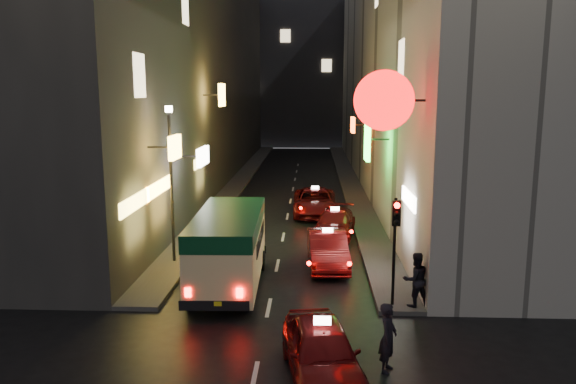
# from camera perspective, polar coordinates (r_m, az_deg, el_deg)

# --- Properties ---
(building_left) EXTENTS (7.48, 52.00, 18.00)m
(building_left) POSITION_cam_1_polar(r_m,az_deg,el_deg) (43.78, -10.11, 12.75)
(building_left) COLOR #3D3A37
(building_left) RESTS_ON ground
(building_right) EXTENTS (8.30, 52.00, 18.00)m
(building_right) POSITION_cam_1_polar(r_m,az_deg,el_deg) (43.27, 11.60, 12.74)
(building_right) COLOR #AAA69C
(building_right) RESTS_ON ground
(building_far) EXTENTS (30.00, 10.00, 22.00)m
(building_far) POSITION_cam_1_polar(r_m,az_deg,el_deg) (74.84, 1.50, 13.31)
(building_far) COLOR #2F2F34
(building_far) RESTS_ON ground
(sidewalk_left) EXTENTS (1.50, 52.00, 0.15)m
(sidewalk_left) POSITION_cam_1_polar(r_m,az_deg,el_deg) (43.63, -4.94, 1.12)
(sidewalk_left) COLOR #454240
(sidewalk_left) RESTS_ON ground
(sidewalk_right) EXTENTS (1.50, 52.00, 0.15)m
(sidewalk_right) POSITION_cam_1_polar(r_m,az_deg,el_deg) (43.36, 6.28, 1.04)
(sidewalk_right) COLOR #454240
(sidewalk_right) RESTS_ON ground
(minibus) EXTENTS (2.38, 6.35, 2.71)m
(minibus) POSITION_cam_1_polar(r_m,az_deg,el_deg) (20.00, -6.04, -4.99)
(minibus) COLOR #F6DE99
(minibus) RESTS_ON ground
(taxi_near) EXTENTS (2.94, 5.47, 1.82)m
(taxi_near) POSITION_cam_1_polar(r_m,az_deg,el_deg) (14.11, 3.47, -15.45)
(taxi_near) COLOR #620D0E
(taxi_near) RESTS_ON ground
(taxi_second) EXTENTS (2.38, 5.25, 1.81)m
(taxi_second) POSITION_cam_1_polar(r_m,az_deg,el_deg) (22.56, 4.04, -5.54)
(taxi_second) COLOR #620D0E
(taxi_second) RESTS_ON ground
(taxi_third) EXTENTS (2.55, 4.88, 1.65)m
(taxi_third) POSITION_cam_1_polar(r_m,az_deg,el_deg) (27.25, 4.78, -2.97)
(taxi_third) COLOR #620D0E
(taxi_third) RESTS_ON ground
(taxi_far) EXTENTS (2.31, 5.43, 1.89)m
(taxi_far) POSITION_cam_1_polar(r_m,az_deg,el_deg) (31.90, 2.77, -0.79)
(taxi_far) COLOR #620D0E
(taxi_far) RESTS_ON ground
(pedestrian_crossing) EXTENTS (0.63, 0.77, 2.02)m
(pedestrian_crossing) POSITION_cam_1_polar(r_m,az_deg,el_deg) (14.59, 10.13, -13.92)
(pedestrian_crossing) COLOR black
(pedestrian_crossing) RESTS_ON ground
(pedestrian_sidewalk) EXTENTS (0.86, 0.67, 2.00)m
(pedestrian_sidewalk) POSITION_cam_1_polar(r_m,az_deg,el_deg) (18.46, 12.84, -8.31)
(pedestrian_sidewalk) COLOR black
(pedestrian_sidewalk) RESTS_ON sidewalk_right
(traffic_light) EXTENTS (0.26, 0.43, 3.50)m
(traffic_light) POSITION_cam_1_polar(r_m,az_deg,el_deg) (17.90, 10.86, -3.70)
(traffic_light) COLOR black
(traffic_light) RESTS_ON sidewalk_right
(lamp_post) EXTENTS (0.28, 0.28, 6.22)m
(lamp_post) POSITION_cam_1_polar(r_m,az_deg,el_deg) (22.65, -11.79, 1.85)
(lamp_post) COLOR black
(lamp_post) RESTS_ON sidewalk_left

